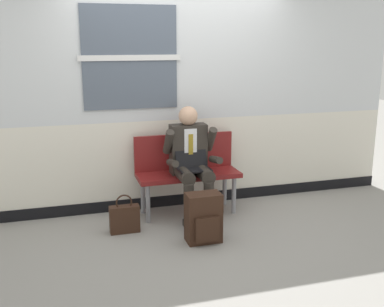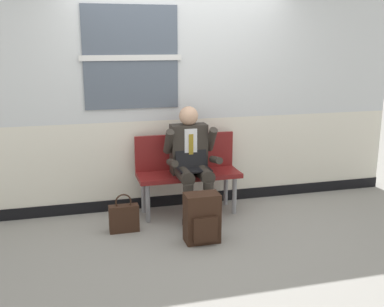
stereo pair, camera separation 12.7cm
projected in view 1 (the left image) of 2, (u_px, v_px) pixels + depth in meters
ground_plane at (191, 220)px, 5.09m from camera, size 18.00×18.00×0.00m
station_wall at (176, 95)px, 5.30m from camera, size 5.43×0.16×2.64m
bench_with_person at (186, 167)px, 5.24m from camera, size 1.15×0.42×0.89m
person_seated at (191, 160)px, 5.02m from camera, size 0.57×0.70×1.23m
backpack at (204, 218)px, 4.49m from camera, size 0.34×0.24×0.49m
handbag at (125, 218)px, 4.73m from camera, size 0.30×0.11×0.41m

